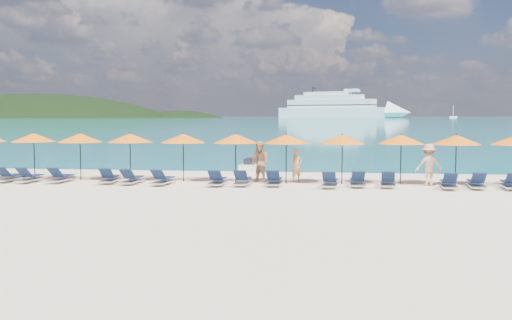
# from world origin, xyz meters

# --- Properties ---
(ground) EXTENTS (1400.00, 1400.00, 0.00)m
(ground) POSITION_xyz_m (0.00, 0.00, 0.00)
(ground) COLOR beige
(sea) EXTENTS (1600.00, 1300.00, 0.01)m
(sea) POSITION_xyz_m (0.00, 660.00, 0.01)
(sea) COLOR #1FA9B2
(sea) RESTS_ON ground
(headland_main) EXTENTS (374.00, 242.00, 126.50)m
(headland_main) POSITION_xyz_m (-300.00, 540.00, -38.00)
(headland_main) COLOR black
(headland_main) RESTS_ON ground
(headland_small) EXTENTS (162.00, 126.00, 85.50)m
(headland_small) POSITION_xyz_m (-150.00, 560.00, -35.00)
(headland_small) COLOR black
(headland_small) RESTS_ON ground
(cruise_ship) EXTENTS (135.98, 72.23, 38.38)m
(cruise_ship) POSITION_xyz_m (20.28, 570.99, 9.99)
(cruise_ship) COLOR silver
(cruise_ship) RESTS_ON ground
(sailboat_near) EXTENTS (6.81, 2.27, 12.49)m
(sailboat_near) POSITION_xyz_m (124.05, 549.70, 1.28)
(sailboat_near) COLOR silver
(sailboat_near) RESTS_ON ground
(jetski) EXTENTS (0.93, 2.30, 0.81)m
(jetski) POSITION_xyz_m (-1.02, 8.77, 0.33)
(jetski) COLOR white
(jetski) RESTS_ON ground
(beachgoer_a) EXTENTS (0.66, 0.62, 1.52)m
(beachgoer_a) POSITION_xyz_m (1.59, 5.45, 0.76)
(beachgoer_a) COLOR tan
(beachgoer_a) RESTS_ON ground
(beachgoer_b) EXTENTS (1.07, 0.95, 1.91)m
(beachgoer_b) POSITION_xyz_m (-0.06, 4.95, 0.96)
(beachgoer_b) COLOR tan
(beachgoer_b) RESTS_ON ground
(beachgoer_c) EXTENTS (1.27, 0.75, 1.84)m
(beachgoer_c) POSITION_xyz_m (7.37, 4.69, 0.92)
(beachgoer_c) COLOR tan
(beachgoer_c) RESTS_ON ground
(umbrella_2) EXTENTS (2.10, 2.10, 2.28)m
(umbrella_2) POSITION_xyz_m (-10.99, 5.01, 2.02)
(umbrella_2) COLOR black
(umbrella_2) RESTS_ON ground
(umbrella_3) EXTENTS (2.10, 2.10, 2.28)m
(umbrella_3) POSITION_xyz_m (-8.59, 4.85, 2.02)
(umbrella_3) COLOR black
(umbrella_3) RESTS_ON ground
(umbrella_4) EXTENTS (2.10, 2.10, 2.28)m
(umbrella_4) POSITION_xyz_m (-6.22, 5.03, 2.02)
(umbrella_4) COLOR black
(umbrella_4) RESTS_ON ground
(umbrella_5) EXTENTS (2.10, 2.10, 2.28)m
(umbrella_5) POSITION_xyz_m (-3.64, 4.96, 2.02)
(umbrella_5) COLOR black
(umbrella_5) RESTS_ON ground
(umbrella_6) EXTENTS (2.10, 2.10, 2.28)m
(umbrella_6) POSITION_xyz_m (-1.19, 4.97, 2.02)
(umbrella_6) COLOR black
(umbrella_6) RESTS_ON ground
(umbrella_7) EXTENTS (2.10, 2.10, 2.28)m
(umbrella_7) POSITION_xyz_m (1.14, 4.85, 2.02)
(umbrella_7) COLOR black
(umbrella_7) RESTS_ON ground
(umbrella_8) EXTENTS (2.10, 2.10, 2.28)m
(umbrella_8) POSITION_xyz_m (3.64, 4.90, 2.02)
(umbrella_8) COLOR black
(umbrella_8) RESTS_ON ground
(umbrella_9) EXTENTS (2.10, 2.10, 2.28)m
(umbrella_9) POSITION_xyz_m (6.23, 5.10, 2.02)
(umbrella_9) COLOR black
(umbrella_9) RESTS_ON ground
(umbrella_10) EXTENTS (2.10, 2.10, 2.28)m
(umbrella_10) POSITION_xyz_m (8.55, 4.88, 2.02)
(umbrella_10) COLOR black
(umbrella_10) RESTS_ON ground
(lounger_3) EXTENTS (0.69, 1.72, 0.66)m
(lounger_3) POSITION_xyz_m (-11.62, 3.89, 0.24)
(lounger_3) COLOR silver
(lounger_3) RESTS_ON ground
(lounger_4) EXTENTS (0.66, 1.71, 0.66)m
(lounger_4) POSITION_xyz_m (-10.55, 3.77, 0.24)
(lounger_4) COLOR silver
(lounger_4) RESTS_ON ground
(lounger_5) EXTENTS (0.70, 1.73, 0.66)m
(lounger_5) POSITION_xyz_m (-9.13, 3.93, 0.24)
(lounger_5) COLOR silver
(lounger_5) RESTS_ON ground
(lounger_6) EXTENTS (0.76, 1.74, 0.66)m
(lounger_6) POSITION_xyz_m (-6.79, 3.90, 0.24)
(lounger_6) COLOR silver
(lounger_6) RESTS_ON ground
(lounger_7) EXTENTS (0.70, 1.73, 0.66)m
(lounger_7) POSITION_xyz_m (-5.68, 3.69, 0.24)
(lounger_7) COLOR silver
(lounger_7) RESTS_ON ground
(lounger_8) EXTENTS (0.78, 1.75, 0.66)m
(lounger_8) POSITION_xyz_m (-4.22, 3.57, 0.24)
(lounger_8) COLOR silver
(lounger_8) RESTS_ON ground
(lounger_9) EXTENTS (0.62, 1.70, 0.66)m
(lounger_9) POSITION_xyz_m (-1.77, 3.60, 0.24)
(lounger_9) COLOR silver
(lounger_9) RESTS_ON ground
(lounger_10) EXTENTS (0.68, 1.72, 0.66)m
(lounger_10) POSITION_xyz_m (-0.67, 3.74, 0.24)
(lounger_10) COLOR silver
(lounger_10) RESTS_ON ground
(lounger_11) EXTENTS (0.66, 1.71, 0.66)m
(lounger_11) POSITION_xyz_m (0.70, 3.84, 0.24)
(lounger_11) COLOR silver
(lounger_11) RESTS_ON ground
(lounger_12) EXTENTS (0.77, 1.75, 0.66)m
(lounger_12) POSITION_xyz_m (3.11, 3.57, 0.24)
(lounger_12) COLOR silver
(lounger_12) RESTS_ON ground
(lounger_13) EXTENTS (0.65, 1.71, 0.66)m
(lounger_13) POSITION_xyz_m (4.28, 3.95, 0.24)
(lounger_13) COLOR silver
(lounger_13) RESTS_ON ground
(lounger_14) EXTENTS (0.78, 1.75, 0.66)m
(lounger_14) POSITION_xyz_m (5.57, 3.96, 0.24)
(lounger_14) COLOR silver
(lounger_14) RESTS_ON ground
(lounger_15) EXTENTS (0.75, 1.74, 0.66)m
(lounger_15) POSITION_xyz_m (8.03, 3.72, 0.24)
(lounger_15) COLOR silver
(lounger_15) RESTS_ON ground
(lounger_16) EXTENTS (0.76, 1.75, 0.66)m
(lounger_16) POSITION_xyz_m (9.21, 3.96, 0.24)
(lounger_16) COLOR silver
(lounger_16) RESTS_ON ground
(lounger_17) EXTENTS (0.77, 1.75, 0.66)m
(lounger_17) POSITION_xyz_m (10.55, 3.93, 0.24)
(lounger_17) COLOR silver
(lounger_17) RESTS_ON ground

